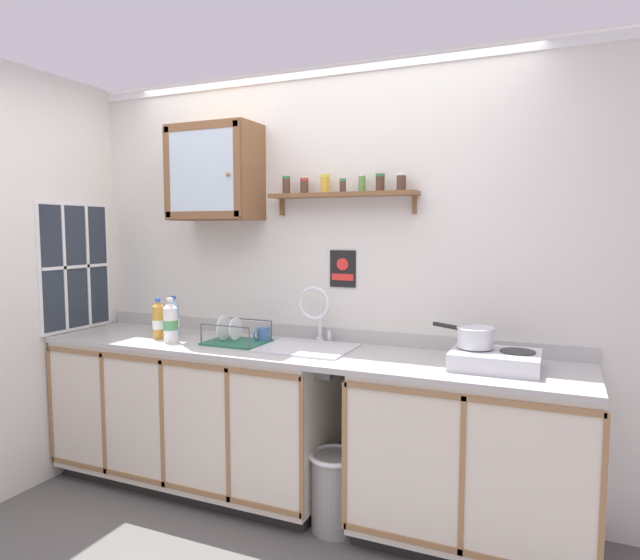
{
  "coord_description": "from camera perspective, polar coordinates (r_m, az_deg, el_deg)",
  "views": [
    {
      "loc": [
        1.36,
        -2.35,
        1.58
      ],
      "look_at": [
        0.11,
        0.51,
        1.29
      ],
      "focal_mm": 31.13,
      "sensor_mm": 36.0,
      "label": 1
    }
  ],
  "objects": [
    {
      "name": "bottle_juice_amber_2",
      "position": [
        3.53,
        -16.29,
        -4.04
      ],
      "size": [
        0.07,
        0.07,
        0.25
      ],
      "color": "gold",
      "rests_on": "countertop"
    },
    {
      "name": "hot_plate_stove",
      "position": [
        2.81,
        17.57,
        -7.81
      ],
      "size": [
        0.41,
        0.32,
        0.09
      ],
      "color": "silver",
      "rests_on": "countertop"
    },
    {
      "name": "bottle_water_blue_1",
      "position": [
        3.6,
        -14.77,
        -3.83
      ],
      "size": [
        0.07,
        0.07,
        0.25
      ],
      "color": "#8CB7E0",
      "rests_on": "countertop"
    },
    {
      "name": "back_wall",
      "position": [
        3.36,
        -0.28,
        0.12
      ],
      "size": [
        3.73,
        0.07,
        2.53
      ],
      "color": "silver",
      "rests_on": "ground"
    },
    {
      "name": "sink",
      "position": [
        3.13,
        -1.23,
        -7.12
      ],
      "size": [
        0.5,
        0.45,
        0.45
      ],
      "color": "silver",
      "rests_on": "countertop"
    },
    {
      "name": "dish_rack",
      "position": [
        3.3,
        -8.71,
        -5.98
      ],
      "size": [
        0.35,
        0.27,
        0.16
      ],
      "color": "#26664C",
      "rests_on": "countertop"
    },
    {
      "name": "saucepan",
      "position": [
        2.83,
        15.62,
        -5.62
      ],
      "size": [
        0.33,
        0.23,
        0.1
      ],
      "color": "silver",
      "rests_on": "hot_plate_stove"
    },
    {
      "name": "lower_cabinet_run",
      "position": [
        3.59,
        -12.67,
        -13.27
      ],
      "size": [
        1.77,
        0.62,
        0.88
      ],
      "color": "black",
      "rests_on": "ground"
    },
    {
      "name": "spice_shelf",
      "position": [
        3.2,
        2.28,
        9.09
      ],
      "size": [
        0.88,
        0.14,
        0.23
      ],
      "color": "brown"
    },
    {
      "name": "window",
      "position": [
        3.96,
        -23.87,
        1.26
      ],
      "size": [
        0.03,
        0.57,
        0.84
      ],
      "color": "#262D38"
    },
    {
      "name": "bottle_opaque_white_0",
      "position": [
        3.4,
        -15.12,
        -4.21
      ],
      "size": [
        0.09,
        0.09,
        0.26
      ],
      "color": "white",
      "rests_on": "countertop"
    },
    {
      "name": "lower_cabinet_run_right",
      "position": [
        2.98,
        15.38,
        -17.26
      ],
      "size": [
        1.14,
        0.62,
        0.88
      ],
      "color": "black",
      "rests_on": "ground"
    },
    {
      "name": "backsplash",
      "position": [
        3.38,
        -0.52,
        -5.44
      ],
      "size": [
        3.09,
        0.02,
        0.08
      ],
      "primitive_type": "cube",
      "color": "#B2B2AD",
      "rests_on": "countertop"
    },
    {
      "name": "trash_bin",
      "position": [
        3.11,
        1.56,
        -20.76
      ],
      "size": [
        0.28,
        0.28,
        0.41
      ],
      "color": "gray",
      "rests_on": "ground"
    },
    {
      "name": "wall_cabinet",
      "position": [
        3.52,
        -10.77,
        10.76
      ],
      "size": [
        0.55,
        0.31,
        0.58
      ],
      "color": "brown"
    },
    {
      "name": "warning_sign",
      "position": [
        3.26,
        2.36,
        1.13
      ],
      "size": [
        0.16,
        0.01,
        0.22
      ],
      "color": "black"
    },
    {
      "name": "floor",
      "position": [
        3.14,
        -6.1,
        -24.95
      ],
      "size": [
        6.13,
        6.13,
        0.0
      ],
      "primitive_type": "plane",
      "color": "#565451",
      "rests_on": "ground"
    },
    {
      "name": "mug",
      "position": [
        3.31,
        -5.89,
        -5.6
      ],
      "size": [
        0.08,
        0.11,
        0.09
      ],
      "color": "#3F6699",
      "rests_on": "countertop"
    },
    {
      "name": "countertop",
      "position": [
        3.13,
        -2.76,
        -7.34
      ],
      "size": [
        3.09,
        0.64,
        0.03
      ],
      "primitive_type": "cube",
      "color": "#B2B2AD",
      "rests_on": "lower_cabinet_run"
    }
  ]
}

